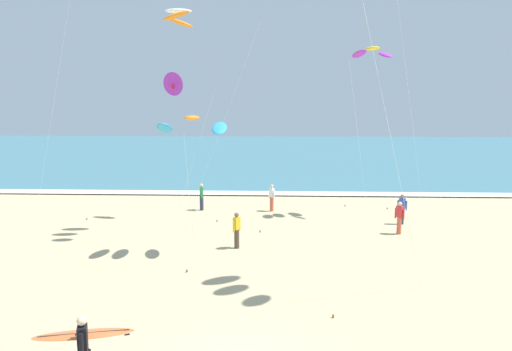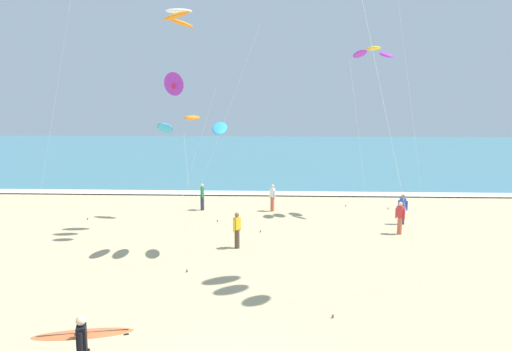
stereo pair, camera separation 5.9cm
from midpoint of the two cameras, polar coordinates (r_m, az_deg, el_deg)
The scene contains 12 objects.
ocean_water at distance 63.32m, azimuth 1.66°, elevation 2.77°, with size 160.00×60.00×0.08m, color teal.
shoreline_foam at distance 33.88m, azimuth 0.81°, elevation -2.07°, with size 160.00×1.58×0.01m, color white.
surfer_lead at distance 11.99m, azimuth -19.47°, elevation -17.80°, with size 2.26×1.18×1.71m.
kite_arc_ivory_mid at distance 23.57m, azimuth -8.90°, elevation 17.83°, with size 4.48×2.59×10.51m.
kite_arc_amber_far at distance 20.00m, azimuth -7.37°, elevation 5.89°, with size 2.89×3.10×5.77m.
kite_arc_golden_low at distance 27.83m, azimuth 13.61°, elevation 13.78°, with size 2.50×3.21×9.29m.
kite_delta_violet_distant at distance 26.88m, azimuth -9.44°, elevation 10.47°, with size 3.04×1.47×7.93m.
bystander_green_top at distance 28.94m, azimuth -6.25°, elevation -2.47°, with size 0.26×0.49×1.59m.
bystander_red_top at distance 24.51m, azimuth 16.55°, elevation -4.75°, with size 0.40×0.36×1.59m.
bystander_white_top at distance 28.50m, azimuth 1.99°, elevation -2.59°, with size 0.34×0.41×1.59m.
bystander_blue_top at distance 26.54m, azimuth 16.84°, elevation -3.77°, with size 0.47×0.28×1.59m.
bystander_yellow_top at distance 21.28m, azimuth -2.15°, elevation -6.39°, with size 0.33×0.43×1.59m.
Camera 2 is at (1.06, -9.82, 6.24)m, focal length 34.21 mm.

